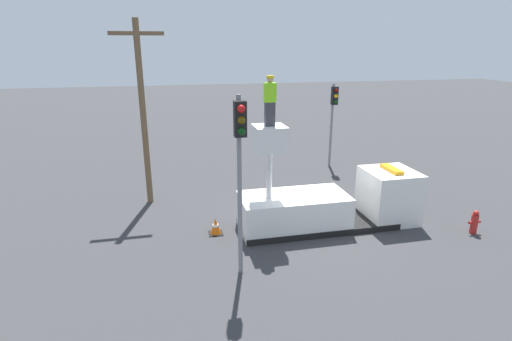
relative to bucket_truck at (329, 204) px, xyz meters
The scene contains 8 objects.
ground_plane 1.02m from the bucket_truck, behind, with size 120.00×120.00×0.00m, color #38383A.
bucket_truck is the anchor object (origin of this frame).
worker 4.78m from the bucket_truck, behind, with size 0.40×0.26×1.75m.
traffic_light_pole 5.74m from the bucket_truck, 145.95° to the right, with size 0.34×0.57×5.57m.
traffic_light_across 8.54m from the bucket_truck, 66.61° to the left, with size 0.34×0.57×4.81m.
fire_hydrant 5.48m from the bucket_truck, 20.22° to the right, with size 0.50×0.26×0.93m.
traffic_cone_rear 4.52m from the bucket_truck, behind, with size 0.52×0.52×0.63m.
utility_pole 8.79m from the bucket_truck, 149.34° to the left, with size 2.20×0.26×7.92m.
Camera 1 is at (-5.53, -13.54, 6.88)m, focal length 28.00 mm.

